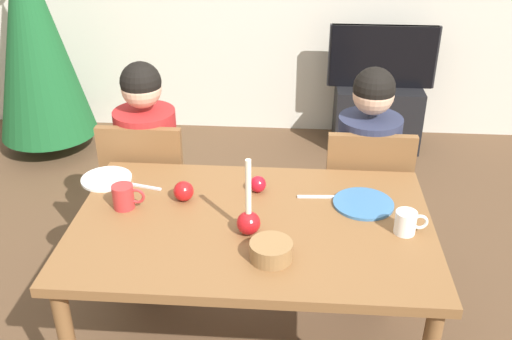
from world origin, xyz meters
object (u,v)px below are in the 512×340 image
(christmas_tree, at_px, (33,36))
(apple_near_candle, at_px, (184,191))
(bowl_walnuts, at_px, (271,251))
(apple_by_left_plate, at_px, (258,184))
(chair_left, at_px, (150,190))
(plate_right, at_px, (363,204))
(person_right_child, at_px, (364,185))
(person_left_child, at_px, (150,177))
(candle_centerpiece, at_px, (249,219))
(chair_right, at_px, (364,198))
(mug_left, at_px, (124,197))
(tv, at_px, (383,57))
(mug_right, at_px, (406,222))
(plate_left, at_px, (107,179))
(dining_table, at_px, (252,239))
(tv_stand, at_px, (376,116))

(christmas_tree, height_order, apple_near_candle, christmas_tree)
(bowl_walnuts, relative_size, apple_by_left_plate, 2.18)
(chair_left, bearing_deg, plate_right, -24.04)
(person_right_child, bearing_deg, plate_right, -97.48)
(person_left_child, xyz_separation_m, apple_by_left_plate, (0.58, -0.41, 0.22))
(candle_centerpiece, bearing_deg, apple_near_candle, 142.57)
(chair_right, relative_size, candle_centerpiece, 2.89)
(mug_left, bearing_deg, chair_right, 27.82)
(chair_right, relative_size, mug_left, 6.82)
(bowl_walnuts, bearing_deg, tv, 74.73)
(chair_left, xyz_separation_m, person_right_child, (1.08, 0.03, 0.06))
(person_right_child, height_order, apple_near_candle, person_right_child)
(chair_left, bearing_deg, apple_by_left_plate, -33.07)
(plate_right, bearing_deg, candle_centerpiece, -152.46)
(plate_right, bearing_deg, person_right_child, 82.52)
(chair_right, relative_size, plate_right, 3.65)
(mug_right, bearing_deg, candle_centerpiece, -175.50)
(chair_right, distance_m, mug_right, 0.70)
(person_left_child, height_order, plate_right, person_left_child)
(mug_left, bearing_deg, tv, 59.89)
(person_right_child, xyz_separation_m, plate_left, (-1.17, -0.36, 0.19))
(dining_table, distance_m, person_left_child, 0.86)
(chair_right, xyz_separation_m, plate_right, (-0.06, -0.45, 0.24))
(dining_table, relative_size, plate_left, 6.38)
(dining_table, distance_m, tv, 2.43)
(chair_right, xyz_separation_m, candle_centerpiece, (-0.51, -0.69, 0.30))
(chair_right, relative_size, apple_near_candle, 10.80)
(chair_right, bearing_deg, person_left_child, 178.28)
(person_right_child, relative_size, plate_right, 4.75)
(dining_table, relative_size, apple_by_left_plate, 19.93)
(tv, bearing_deg, dining_table, -108.62)
(tv, height_order, apple_near_candle, tv)
(plate_left, xyz_separation_m, mug_right, (1.25, -0.31, 0.04))
(mug_right, distance_m, apple_by_left_plate, 0.63)
(dining_table, height_order, chair_right, chair_right)
(tv_stand, bearing_deg, plate_left, -125.47)
(bowl_walnuts, height_order, apple_near_candle, apple_near_candle)
(mug_left, distance_m, apple_by_left_plate, 0.55)
(tv_stand, height_order, candle_centerpiece, candle_centerpiece)
(dining_table, xyz_separation_m, christmas_tree, (-1.71, 2.04, 0.22))
(tv, bearing_deg, mug_right, -94.74)
(dining_table, distance_m, plate_left, 0.73)
(mug_right, bearing_deg, chair_left, 150.98)
(tv, bearing_deg, tv_stand, -90.00)
(candle_centerpiece, bearing_deg, tv, 71.79)
(chair_left, bearing_deg, dining_table, -46.76)
(candle_centerpiece, bearing_deg, christmas_tree, 128.88)
(chair_right, height_order, bowl_walnuts, chair_right)
(apple_by_left_plate, bearing_deg, bowl_walnuts, -80.23)
(plate_right, bearing_deg, plate_left, 173.56)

